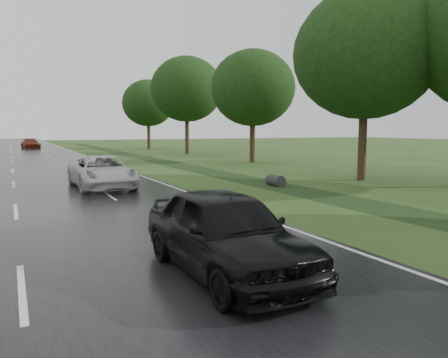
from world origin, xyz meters
TOP-DOWN VIEW (x-y plane):
  - ground at (0.00, 0.00)m, footprint 220.00×220.00m
  - road at (0.00, 45.00)m, footprint 14.00×180.00m
  - edge_stripe_east at (6.75, 45.00)m, footprint 0.12×180.00m
  - center_line at (0.00, 45.00)m, footprint 0.12×180.00m
  - drainage_ditch at (11.50, 18.71)m, footprint 2.20×120.00m
  - tree_east_b at (17.00, 10.00)m, footprint 7.60×7.60m
  - tree_east_c at (18.20, 24.00)m, footprint 7.00×7.00m
  - tree_east_d at (17.80, 38.00)m, footprint 8.00×8.00m
  - tree_east_f at (17.50, 52.00)m, footprint 7.20×7.20m
  - white_pickup at (3.72, 12.73)m, footprint 2.58×5.40m
  - dark_sedan at (3.50, -0.69)m, footprint 1.97×4.74m
  - far_car_red at (2.51, 58.93)m, footprint 2.64×5.06m

SIDE VIEW (x-z plane):
  - ground at x=0.00m, z-range 0.00..0.00m
  - road at x=0.00m, z-range 0.00..0.04m
  - drainage_ditch at x=11.50m, z-range -0.24..0.32m
  - edge_stripe_east at x=6.75m, z-range 0.04..0.05m
  - center_line at x=0.00m, z-range 0.04..0.05m
  - far_car_red at x=2.51m, z-range 0.04..1.44m
  - white_pickup at x=3.72m, z-range 0.04..1.53m
  - dark_sedan at x=3.50m, z-range 0.04..1.64m
  - tree_east_c at x=18.20m, z-range 1.49..10.78m
  - tree_east_f at x=17.50m, z-range 1.56..11.18m
  - tree_east_b at x=17.00m, z-range 1.63..11.74m
  - tree_east_d at x=17.80m, z-range 1.77..12.53m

